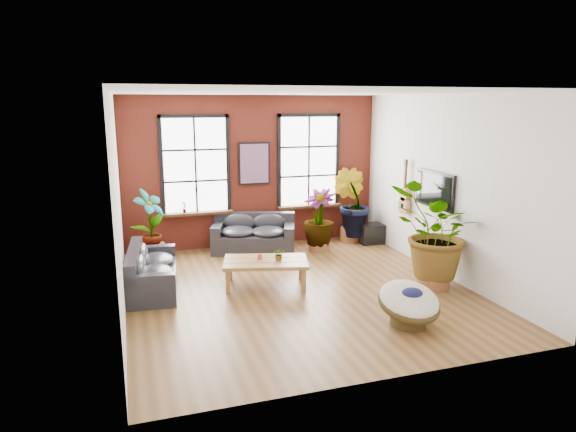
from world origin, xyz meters
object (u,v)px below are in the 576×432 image
at_px(sofa_left, 150,271).
at_px(coffee_table, 266,263).
at_px(papasan_chair, 409,303).
at_px(sofa_back, 254,234).

distance_m(sofa_left, coffee_table, 2.10).
bearing_deg(sofa_left, papasan_chair, -121.67).
height_order(sofa_left, coffee_table, sofa_left).
distance_m(sofa_back, coffee_table, 2.33).
bearing_deg(papasan_chair, coffee_table, 121.28).
height_order(sofa_left, papasan_chair, sofa_left).
bearing_deg(coffee_table, papasan_chair, -40.83).
bearing_deg(papasan_chair, sofa_left, 139.64).
height_order(sofa_back, sofa_left, sofa_back).
relative_size(sofa_left, coffee_table, 1.19).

